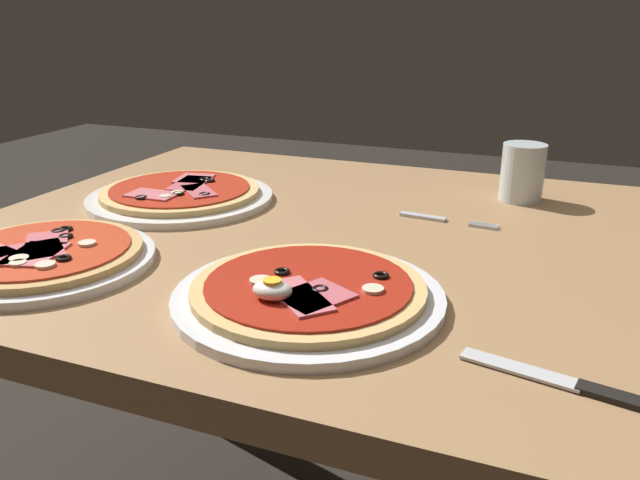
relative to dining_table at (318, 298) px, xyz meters
name	(u,v)px	position (x,y,z in m)	size (l,w,h in m)	color
dining_table	(318,298)	(0.00, 0.00, 0.00)	(1.06, 0.89, 0.73)	#9E754C
pizza_foreground	(308,293)	(0.09, -0.24, 0.13)	(0.31, 0.31, 0.05)	white
pizza_across_left	(43,257)	(-0.28, -0.27, 0.13)	(0.28, 0.28, 0.03)	white
pizza_across_right	(181,195)	(-0.28, 0.05, 0.13)	(0.32, 0.32, 0.03)	white
water_glass_near	(522,176)	(0.27, 0.28, 0.16)	(0.07, 0.07, 0.10)	silver
fork	(440,219)	(0.16, 0.11, 0.12)	(0.16, 0.03, 0.00)	silver
knife	(584,388)	(0.38, -0.32, 0.12)	(0.19, 0.06, 0.01)	silver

